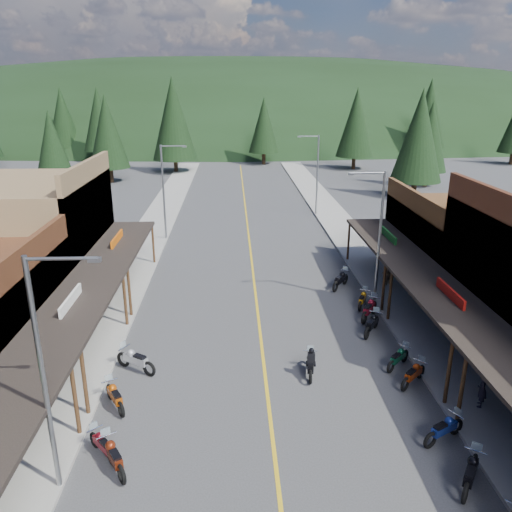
{
  "coord_description": "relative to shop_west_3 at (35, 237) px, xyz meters",
  "views": [
    {
      "loc": [
        -1.34,
        -19.24,
        12.37
      ],
      "look_at": [
        -0.03,
        8.43,
        3.0
      ],
      "focal_mm": 35.0,
      "sensor_mm": 36.0,
      "label": 1
    }
  ],
  "objects": [
    {
      "name": "bike_east_9",
      "position": [
        19.66,
        -7.12,
        -2.91
      ],
      "size": [
        1.74,
        2.16,
        1.21
      ],
      "primitive_type": null,
      "rotation": [
        0.0,
        0.0,
        -0.57
      ],
      "color": "black",
      "rests_on": "ground"
    },
    {
      "name": "ridge_hill",
      "position": [
        13.78,
        123.7,
        -3.52
      ],
      "size": [
        310.0,
        140.0,
        60.0
      ],
      "primitive_type": "ellipsoid",
      "color": "black",
      "rests_on": "ground"
    },
    {
      "name": "pine_4",
      "position": [
        31.78,
        48.7,
        3.72
      ],
      "size": [
        5.88,
        5.88,
        12.5
      ],
      "color": "black",
      "rests_on": "ground"
    },
    {
      "name": "pine_10",
      "position": [
        -4.22,
        38.7,
        3.27
      ],
      "size": [
        5.38,
        5.38,
        11.6
      ],
      "color": "black",
      "rests_on": "ground"
    },
    {
      "name": "bike_east_5",
      "position": [
        20.0,
        -17.86,
        -2.92
      ],
      "size": [
        1.79,
        2.14,
        1.21
      ],
      "primitive_type": null,
      "rotation": [
        0.0,
        0.0,
        -0.61
      ],
      "color": "black",
      "rests_on": "ground"
    },
    {
      "name": "bike_west_7",
      "position": [
        7.55,
        -13.02,
        -2.94
      ],
      "size": [
        1.6,
        2.09,
        1.16
      ],
      "primitive_type": null,
      "rotation": [
        0.0,
        0.0,
        0.53
      ],
      "color": "#B74C0D",
      "rests_on": "ground"
    },
    {
      "name": "pine_1",
      "position": [
        -10.22,
        58.7,
        3.72
      ],
      "size": [
        5.88,
        5.88,
        12.5
      ],
      "color": "black",
      "rests_on": "ground"
    },
    {
      "name": "sidewalk_east",
      "position": [
        22.48,
        8.7,
        -3.44
      ],
      "size": [
        3.4,
        94.0,
        0.15
      ],
      "primitive_type": "cube",
      "color": "gray",
      "rests_on": "ground"
    },
    {
      "name": "pine_3",
      "position": [
        17.78,
        54.7,
        2.96
      ],
      "size": [
        5.04,
        5.04,
        11.0
      ],
      "color": "black",
      "rests_on": "ground"
    },
    {
      "name": "bike_east_7",
      "position": [
        20.2,
        -11.94,
        -2.96
      ],
      "size": [
        1.88,
        1.82,
        1.12
      ],
      "primitive_type": null,
      "rotation": [
        0.0,
        0.0,
        -0.82
      ],
      "color": "#AA340C",
      "rests_on": "ground"
    },
    {
      "name": "bike_west_5",
      "position": [
        8.27,
        -16.53,
        -2.92
      ],
      "size": [
        1.68,
        2.16,
        1.2
      ],
      "primitive_type": null,
      "rotation": [
        0.0,
        0.0,
        0.54
      ],
      "color": "#631F0D",
      "rests_on": "ground"
    },
    {
      "name": "streetlight_3",
      "position": [
        20.74,
        18.7,
        0.94
      ],
      "size": [
        2.16,
        0.18,
        8.0
      ],
      "color": "gray",
      "rests_on": "ground"
    },
    {
      "name": "rider_on_bike",
      "position": [
        15.82,
        -10.98,
        -2.93
      ],
      "size": [
        0.88,
        2.01,
        1.48
      ],
      "rotation": [
        0.0,
        0.0,
        -0.12
      ],
      "color": "black",
      "rests_on": "ground"
    },
    {
      "name": "pine_9",
      "position": [
        37.78,
        33.7,
        2.86
      ],
      "size": [
        4.93,
        4.93,
        10.8
      ],
      "color": "black",
      "rests_on": "ground"
    },
    {
      "name": "pine_8",
      "position": [
        -8.22,
        28.7,
        2.46
      ],
      "size": [
        4.48,
        4.48,
        10.0
      ],
      "color": "black",
      "rests_on": "ground"
    },
    {
      "name": "bike_east_8",
      "position": [
        20.0,
        -10.5,
        -2.98
      ],
      "size": [
        1.78,
        1.75,
        1.07
      ],
      "primitive_type": null,
      "rotation": [
        0.0,
        0.0,
        -0.8
      ],
      "color": "#0C3F29",
      "rests_on": "ground"
    },
    {
      "name": "bike_east_10",
      "position": [
        20.01,
        -5.32,
        -2.87
      ],
      "size": [
        1.88,
        2.29,
        1.29
      ],
      "primitive_type": null,
      "rotation": [
        0.0,
        0.0,
        -0.59
      ],
      "color": "maroon",
      "rests_on": "ground"
    },
    {
      "name": "bike_east_11",
      "position": [
        20.03,
        -3.73,
        -2.99
      ],
      "size": [
        1.37,
        1.94,
        1.06
      ],
      "primitive_type": null,
      "rotation": [
        0.0,
        0.0,
        -0.45
      ],
      "color": "#BB780D",
      "rests_on": "ground"
    },
    {
      "name": "bike_east_6",
      "position": [
        20.04,
        -15.64,
        -2.95
      ],
      "size": [
        2.08,
        1.55,
        1.15
      ],
      "primitive_type": null,
      "rotation": [
        0.0,
        0.0,
        -1.07
      ],
      "color": "navy",
      "rests_on": "ground"
    },
    {
      "name": "sidewalk_west",
      "position": [
        5.08,
        8.7,
        -3.44
      ],
      "size": [
        3.4,
        94.0,
        0.15
      ],
      "primitive_type": "cube",
      "color": "gray",
      "rests_on": "ground"
    },
    {
      "name": "streetlight_2",
      "position": [
        20.74,
        -3.3,
        0.94
      ],
      "size": [
        2.16,
        0.18,
        8.0
      ],
      "color": "gray",
      "rests_on": "ground"
    },
    {
      "name": "bike_west_6",
      "position": [
        7.76,
        -15.88,
        -2.99
      ],
      "size": [
        1.69,
        1.81,
        1.06
      ],
      "primitive_type": null,
      "rotation": [
        0.0,
        0.0,
        0.71
      ],
      "color": "maroon",
      "rests_on": "ground"
    },
    {
      "name": "centerline",
      "position": [
        13.78,
        8.7,
        -3.51
      ],
      "size": [
        0.15,
        90.0,
        0.01
      ],
      "primitive_type": "cube",
      "color": "gold",
      "rests_on": "ground"
    },
    {
      "name": "bike_east_12",
      "position": [
        19.32,
        -0.78,
        -2.89
      ],
      "size": [
        1.87,
        2.21,
        1.25
      ],
      "primitive_type": null,
      "rotation": [
        0.0,
        0.0,
        -0.62
      ],
      "color": "black",
      "rests_on": "ground"
    },
    {
      "name": "pedestrian_east_a",
      "position": [
        22.31,
        -13.79,
        -2.58
      ],
      "size": [
        0.58,
        0.68,
        1.57
      ],
      "primitive_type": "imported",
      "rotation": [
        0.0,
        0.0,
        -2.0
      ],
      "color": "black",
      "rests_on": "sidewalk_east"
    },
    {
      "name": "pine_2",
      "position": [
        3.78,
        46.7,
        4.47
      ],
      "size": [
        6.72,
        6.72,
        14.0
      ],
      "color": "black",
      "rests_on": "ground"
    },
    {
      "name": "pine_11",
      "position": [
        33.78,
        26.7,
        3.67
      ],
      "size": [
        5.82,
        5.82,
        12.4
      ],
      "color": "black",
      "rests_on": "ground"
    },
    {
      "name": "ground",
      "position": [
        13.78,
        -11.3,
        -3.52
      ],
      "size": [
        220.0,
        220.0,
        0.0
      ],
      "primitive_type": "plane",
      "color": "#38383A",
      "rests_on": "ground"
    },
    {
      "name": "streetlight_0",
      "position": [
        6.83,
        -17.3,
        0.94
      ],
      "size": [
        2.16,
        0.18,
        8.0
      ],
      "color": "gray",
      "rests_on": "ground"
    },
    {
      "name": "bike_west_8",
      "position": [
        7.89,
        -10.28,
        -2.88
      ],
      "size": [
        2.28,
        1.86,
        1.28
      ],
      "primitive_type": null,
      "rotation": [
        0.0,
        0.0,
        0.99
      ],
      "color": "#AEAEB3",
      "rests_on": "ground"
    },
    {
      "name": "pedestrian_east_b",
      "position": [
        22.34,
        -0.63,
        -2.57
      ],
      "size": [
        0.9,
        0.82,
        1.61
      ],
      "primitive_type": "imported",
      "rotation": [
        0.0,
        0.0,
        3.77
      ],
      "color": "brown",
      "rests_on": "sidewalk_east"
    },
    {
      "name": "streetlight_1",
      "position": [
        6.83,
        10.7,
        0.94
      ],
      "size": [
        2.16,
        0.18,
        8.0
      ],
      "color": "gray",
      "rests_on": "ground"
    },
    {
      "name": "pine_7",
      "position": [
        -18.22,
        64.7,
        3.72
      ],
      "size": [
        5.88,
        5.88,
        12.5
      ],
      "color": "black",
      "rests_on": "ground"
    },
    {
      "name": "pine_5",
      "position": [
        47.78,
        60.7,
        4.47
      ],
      "size": [
        6.72,
        6.72,
        14.0
      ],
      "color": "black",
      "rests_on": "ground"
    },
    {
      "name": "shop_west_3",
      "position": [
        0.0,
        0.0,
        0.0
      ],
      "size": [
        10.9,
        10.2,
        8.2
      ],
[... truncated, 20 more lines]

